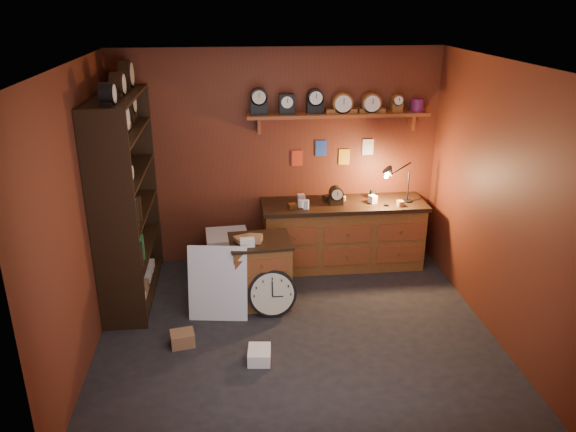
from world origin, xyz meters
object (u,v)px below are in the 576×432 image
Objects in this scene: low_cabinet at (261,269)px; workbench at (343,231)px; shelving_unit at (123,192)px; big_round_clock at (272,293)px.

workbench is at bearing 33.80° from low_cabinet.
shelving_unit is 1.97m from big_round_clock.
low_cabinet is 1.61× the size of big_round_clock.
big_round_clock is (-0.99, -1.14, -0.21)m from workbench.
low_cabinet is 0.35m from big_round_clock.
workbench is at bearing 10.89° from shelving_unit.
workbench is 1.53m from big_round_clock.
low_cabinet is at bearing 109.89° from big_round_clock.
shelving_unit is 4.87× the size of big_round_clock.
shelving_unit reaches higher than workbench.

